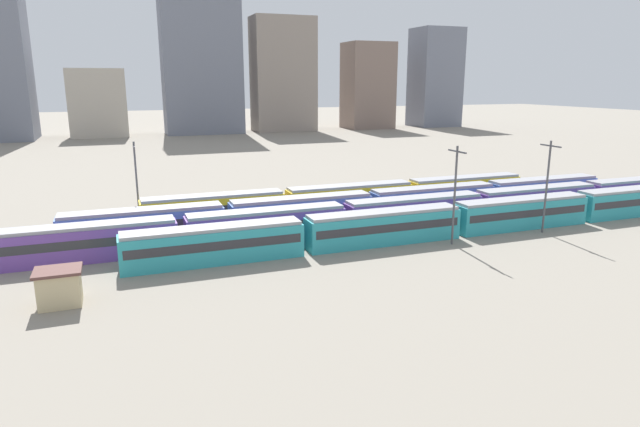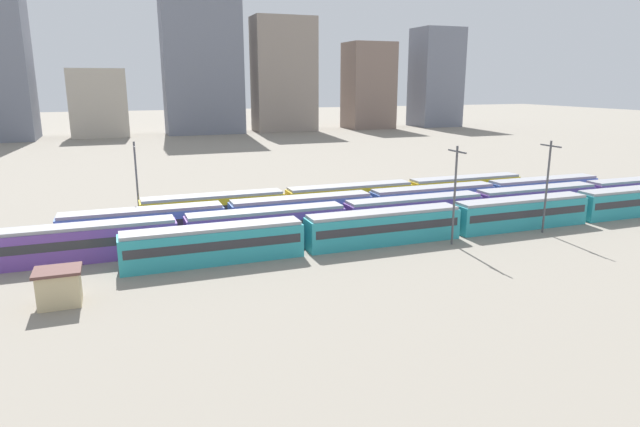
{
  "view_description": "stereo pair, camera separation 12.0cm",
  "coord_description": "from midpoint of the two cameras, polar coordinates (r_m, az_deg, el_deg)",
  "views": [
    {
      "loc": [
        -9.25,
        -52.34,
        17.67
      ],
      "look_at": [
        13.42,
        7.8,
        2.04
      ],
      "focal_mm": 30.61,
      "sensor_mm": 36.0,
      "label": 1
    },
    {
      "loc": [
        -9.13,
        -52.38,
        17.67
      ],
      "look_at": [
        13.42,
        7.8,
        2.04
      ],
      "focal_mm": 30.61,
      "sensor_mm": 36.0,
      "label": 2
    }
  ],
  "objects": [
    {
      "name": "distant_building_2",
      "position": [
        195.19,
        -12.35,
        16.01
      ],
      "size": [
        26.0,
        12.92,
        53.33
      ],
      "primitive_type": "cube",
      "color": "slate",
      "rests_on": "ground_plane"
    },
    {
      "name": "signal_hut",
      "position": [
        49.03,
        -25.66,
        -6.93
      ],
      "size": [
        3.6,
        3.0,
        3.04
      ],
      "color": "#C6B284",
      "rests_on": "ground_plane"
    },
    {
      "name": "distant_building_3",
      "position": [
        201.39,
        -3.88,
        14.26
      ],
      "size": [
        21.84,
        12.46,
        39.72
      ],
      "primitive_type": "cube",
      "color": "gray",
      "rests_on": "ground_plane"
    },
    {
      "name": "train_track_2",
      "position": [
        71.58,
        5.21,
        0.89
      ],
      "size": [
        74.7,
        3.06,
        3.75
      ],
      "color": "#4C70BC",
      "rests_on": "ground_plane"
    },
    {
      "name": "catenary_pole_2",
      "position": [
        61.14,
        13.87,
        2.3
      ],
      "size": [
        0.24,
        3.2,
        10.96
      ],
      "color": "#4C4C51",
      "rests_on": "ground_plane"
    },
    {
      "name": "distant_building_4",
      "position": [
        213.54,
        5.0,
        13.15
      ],
      "size": [
        17.19,
        14.43,
        31.84
      ],
      "primitive_type": "cube",
      "color": "#7A665B",
      "rests_on": "ground_plane"
    },
    {
      "name": "ground_plane",
      "position": [
        63.37,
        -11.5,
        -2.8
      ],
      "size": [
        600.0,
        600.0,
        0.0
      ],
      "primitive_type": "plane",
      "color": "gray"
    },
    {
      "name": "train_track_1",
      "position": [
        73.91,
        16.1,
        0.81
      ],
      "size": [
        112.5,
        3.06,
        3.75
      ],
      "color": "#6B429E",
      "rests_on": "ground_plane"
    },
    {
      "name": "train_track_3",
      "position": [
        75.95,
        3.1,
        1.67
      ],
      "size": [
        55.8,
        3.06,
        3.75
      ],
      "color": "yellow",
      "rests_on": "ground_plane"
    },
    {
      "name": "catenary_pole_1",
      "position": [
        71.97,
        -18.68,
        3.44
      ],
      "size": [
        0.24,
        3.2,
        10.46
      ],
      "color": "#4C4C51",
      "rests_on": "ground_plane"
    },
    {
      "name": "catenary_pole_0",
      "position": [
        69.45,
        22.6,
        2.99
      ],
      "size": [
        0.24,
        3.2,
        11.0
      ],
      "color": "#4C4C51",
      "rests_on": "ground_plane"
    },
    {
      "name": "distant_building_5",
      "position": [
        227.81,
        11.93,
        13.71
      ],
      "size": [
        17.37,
        14.68,
        37.91
      ],
      "primitive_type": "cube",
      "color": "slate",
      "rests_on": "ground_plane"
    },
    {
      "name": "distant_building_1",
      "position": [
        192.86,
        -22.24,
        10.64
      ],
      "size": [
        17.46,
        12.49,
        21.61
      ],
      "primitive_type": "cube",
      "color": "#B2A899",
      "rests_on": "ground_plane"
    },
    {
      "name": "train_track_0",
      "position": [
        65.87,
        13.97,
        -0.59
      ],
      "size": [
        74.7,
        3.06,
        3.75
      ],
      "color": "teal",
      "rests_on": "ground_plane"
    }
  ]
}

